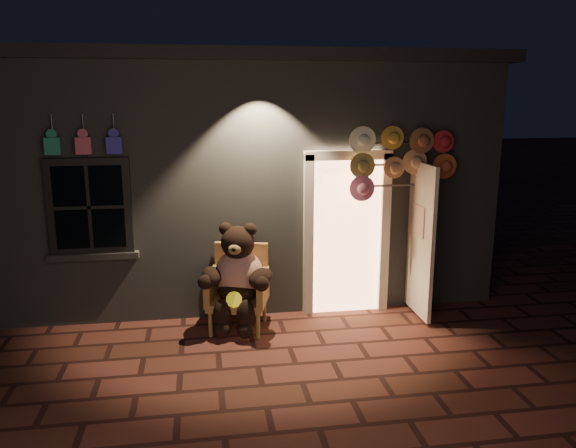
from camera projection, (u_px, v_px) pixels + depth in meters
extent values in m
plane|color=#5E2B24|center=(258.00, 367.00, 6.11)|extent=(60.00, 60.00, 0.00)
cube|color=slate|center=(232.00, 169.00, 9.59)|extent=(7.00, 5.00, 3.30)
cube|color=black|center=(230.00, 64.00, 9.20)|extent=(7.30, 5.30, 0.16)
cube|color=black|center=(90.00, 207.00, 6.88)|extent=(1.00, 0.10, 1.20)
cube|color=black|center=(89.00, 207.00, 6.85)|extent=(0.82, 0.06, 1.02)
cube|color=slate|center=(94.00, 256.00, 7.02)|extent=(1.10, 0.14, 0.08)
cube|color=#F7AF6F|center=(346.00, 236.00, 7.50)|extent=(0.92, 0.10, 2.10)
cube|color=beige|center=(308.00, 238.00, 7.38)|extent=(0.12, 0.12, 2.20)
cube|color=beige|center=(384.00, 235.00, 7.54)|extent=(0.12, 0.12, 2.20)
cube|color=beige|center=(349.00, 155.00, 7.22)|extent=(1.16, 0.12, 0.12)
cube|color=beige|center=(421.00, 240.00, 7.27)|extent=(0.05, 0.80, 2.00)
cube|color=#258860|center=(53.00, 146.00, 6.58)|extent=(0.18, 0.07, 0.20)
cylinder|color=#59595E|center=(52.00, 124.00, 6.58)|extent=(0.02, 0.02, 0.25)
cube|color=#BF4E66|center=(84.00, 146.00, 6.63)|extent=(0.18, 0.07, 0.20)
cylinder|color=#59595E|center=(83.00, 124.00, 6.63)|extent=(0.02, 0.02, 0.25)
cube|color=#342D9E|center=(114.00, 145.00, 6.68)|extent=(0.18, 0.07, 0.20)
cylinder|color=#59595E|center=(114.00, 124.00, 6.68)|extent=(0.02, 0.02, 0.25)
cube|color=#A97B41|center=(238.00, 302.00, 7.02)|extent=(0.83, 0.79, 0.10)
cube|color=#A97B41|center=(242.00, 268.00, 7.23)|extent=(0.68, 0.25, 0.68)
cube|color=#A97B41|center=(212.00, 286.00, 6.99)|extent=(0.23, 0.59, 0.39)
cube|color=#A97B41|center=(263.00, 288.00, 6.93)|extent=(0.23, 0.59, 0.39)
cylinder|color=#A97B41|center=(210.00, 325.00, 6.83)|extent=(0.05, 0.05, 0.31)
cylinder|color=#A97B41|center=(258.00, 327.00, 6.77)|extent=(0.05, 0.05, 0.31)
cylinder|color=#A97B41|center=(220.00, 308.00, 7.36)|extent=(0.05, 0.05, 0.31)
cylinder|color=#A97B41|center=(264.00, 310.00, 7.30)|extent=(0.05, 0.05, 0.31)
ellipsoid|color=#B33413|center=(239.00, 274.00, 6.98)|extent=(0.71, 0.63, 0.64)
ellipsoid|color=black|center=(238.00, 291.00, 6.96)|extent=(0.59, 0.54, 0.30)
sphere|color=black|center=(238.00, 243.00, 6.85)|extent=(0.50, 0.50, 0.41)
sphere|color=black|center=(226.00, 229.00, 6.85)|extent=(0.16, 0.16, 0.16)
sphere|color=black|center=(250.00, 230.00, 6.82)|extent=(0.16, 0.16, 0.16)
ellipsoid|color=olive|center=(235.00, 250.00, 6.67)|extent=(0.18, 0.15, 0.13)
ellipsoid|color=black|center=(211.00, 276.00, 6.82)|extent=(0.27, 0.44, 0.23)
ellipsoid|color=black|center=(261.00, 278.00, 6.76)|extent=(0.43, 0.48, 0.23)
ellipsoid|color=black|center=(223.00, 315.00, 6.76)|extent=(0.23, 0.23, 0.40)
ellipsoid|color=black|center=(246.00, 315.00, 6.73)|extent=(0.23, 0.23, 0.40)
sphere|color=black|center=(222.00, 329.00, 6.74)|extent=(0.22, 0.22, 0.22)
sphere|color=black|center=(246.00, 330.00, 6.72)|extent=(0.22, 0.22, 0.22)
cylinder|color=yellow|center=(234.00, 300.00, 6.70)|extent=(0.21, 0.13, 0.19)
cylinder|color=#59595E|center=(414.00, 222.00, 7.50)|extent=(0.04, 0.04, 2.46)
cylinder|color=#59595E|center=(399.00, 143.00, 7.21)|extent=(1.09, 0.03, 0.03)
cylinder|color=#59595E|center=(398.00, 165.00, 7.27)|extent=(1.09, 0.03, 0.03)
cylinder|color=#59595E|center=(397.00, 185.00, 7.33)|extent=(1.09, 0.03, 0.03)
cylinder|color=white|center=(363.00, 141.00, 7.06)|extent=(0.31, 0.11, 0.31)
cylinder|color=gold|center=(392.00, 140.00, 7.09)|extent=(0.31, 0.11, 0.31)
cylinder|color=brown|center=(420.00, 140.00, 7.12)|extent=(0.31, 0.11, 0.31)
cylinder|color=red|center=(445.00, 140.00, 7.23)|extent=(0.31, 0.11, 0.31)
cylinder|color=#AB9546|center=(363.00, 166.00, 7.11)|extent=(0.31, 0.11, 0.31)
cylinder|color=tan|center=(392.00, 166.00, 7.13)|extent=(0.31, 0.11, 0.31)
cylinder|color=tan|center=(417.00, 165.00, 7.25)|extent=(0.31, 0.11, 0.31)
cylinder|color=#DD6130|center=(445.00, 164.00, 7.27)|extent=(0.31, 0.11, 0.31)
cylinder|color=#CB698A|center=(363.00, 191.00, 7.15)|extent=(0.31, 0.11, 0.31)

